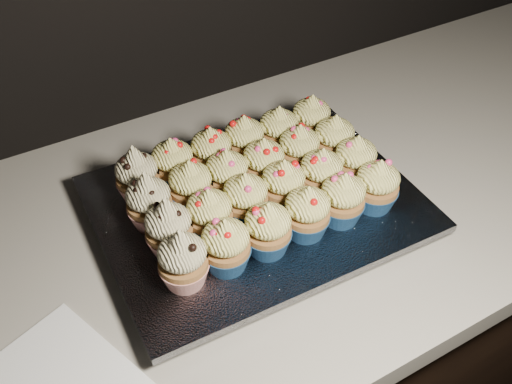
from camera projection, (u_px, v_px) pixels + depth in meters
cabinet at (336, 325)px, 1.26m from camera, size 2.40×0.60×0.86m
worktop at (362, 171)px, 0.95m from camera, size 2.44×0.64×0.04m
baking_tray at (256, 211)px, 0.84m from camera, size 0.42×0.33×0.02m
foil_lining at (256, 203)px, 0.83m from camera, size 0.46×0.36×0.01m
cupcake_0 at (183, 260)px, 0.69m from camera, size 0.06×0.06×0.10m
cupcake_1 at (226, 245)px, 0.71m from camera, size 0.06×0.06×0.08m
cupcake_2 at (268, 229)px, 0.73m from camera, size 0.06×0.06×0.08m
cupcake_3 at (307, 213)px, 0.75m from camera, size 0.06×0.06×0.08m
cupcake_4 at (342, 199)px, 0.77m from camera, size 0.06×0.06×0.08m
cupcake_5 at (377, 186)px, 0.79m from camera, size 0.06×0.06×0.08m
cupcake_6 at (169, 228)px, 0.73m from camera, size 0.06×0.06×0.10m
cupcake_7 at (210, 215)px, 0.75m from camera, size 0.06×0.06×0.08m
cupcake_8 at (245, 199)px, 0.77m from camera, size 0.06×0.06×0.08m
cupcake_9 at (283, 185)px, 0.79m from camera, size 0.06×0.06×0.08m
cupcake_10 at (321, 174)px, 0.81m from camera, size 0.06×0.06×0.08m
cupcake_11 at (355, 161)px, 0.83m from camera, size 0.06×0.06×0.08m
cupcake_12 at (149, 202)px, 0.76m from camera, size 0.06×0.06×0.10m
cupcake_13 at (191, 186)px, 0.79m from camera, size 0.06×0.06×0.08m
cupcake_14 at (227, 175)px, 0.80m from camera, size 0.06×0.06×0.08m
cupcake_15 at (264, 164)px, 0.82m from camera, size 0.06×0.06×0.08m
cupcake_16 at (299, 150)px, 0.85m from camera, size 0.06×0.06×0.08m
cupcake_17 at (334, 140)px, 0.86m from camera, size 0.06×0.06×0.08m
cupcake_18 at (137, 176)px, 0.80m from camera, size 0.06×0.06×0.10m
cupcake_19 at (173, 164)px, 0.82m from camera, size 0.06×0.06×0.08m
cupcake_20 at (212, 152)px, 0.84m from camera, size 0.06×0.06×0.08m
cupcake_21 at (244, 140)px, 0.86m from camera, size 0.06×0.06×0.08m
cupcake_22 at (279, 131)px, 0.88m from camera, size 0.06×0.06×0.08m
cupcake_23 at (311, 120)px, 0.90m from camera, size 0.06×0.06×0.08m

